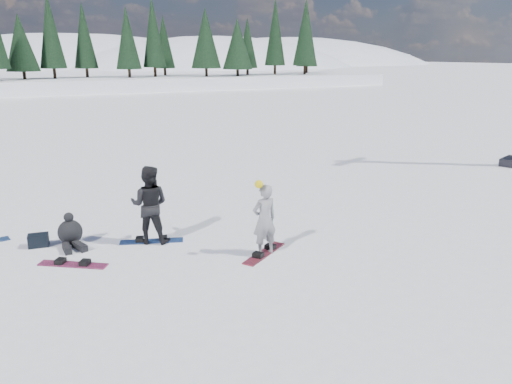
# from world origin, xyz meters

# --- Properties ---
(ground) EXTENTS (420.00, 420.00, 0.00)m
(ground) POSITION_xyz_m (0.00, 0.00, 0.00)
(ground) COLOR white
(ground) RESTS_ON ground
(snowboarder_woman) EXTENTS (0.62, 0.43, 1.78)m
(snowboarder_woman) POSITION_xyz_m (0.21, -0.85, 0.83)
(snowboarder_woman) COLOR gray
(snowboarder_woman) RESTS_ON ground
(snowboarder_man) EXTENTS (1.15, 1.07, 1.88)m
(snowboarder_man) POSITION_xyz_m (-1.87, 1.04, 0.94)
(snowboarder_man) COLOR black
(snowboarder_man) RESTS_ON ground
(seated_rider) EXTENTS (0.64, 0.98, 0.79)m
(seated_rider) POSITION_xyz_m (-3.64, 1.68, 0.31)
(seated_rider) COLOR black
(seated_rider) RESTS_ON ground
(gear_bag) EXTENTS (0.49, 0.36, 0.30)m
(gear_bag) POSITION_xyz_m (-4.34, 1.93, 0.15)
(gear_bag) COLOR black
(gear_bag) RESTS_ON ground
(snowboard_woman) EXTENTS (1.40, 1.06, 0.03)m
(snowboard_woman) POSITION_xyz_m (0.22, -0.85, 0.01)
(snowboard_woman) COLOR maroon
(snowboard_woman) RESTS_ON ground
(snowboard_man) EXTENTS (1.51, 0.76, 0.03)m
(snowboard_man) POSITION_xyz_m (-1.87, 1.04, 0.01)
(snowboard_man) COLOR navy
(snowboard_man) RESTS_ON ground
(snowboard_loose_b) EXTENTS (1.40, 1.08, 0.03)m
(snowboard_loose_b) POSITION_xyz_m (-3.76, 0.43, 0.01)
(snowboard_loose_b) COLOR #9C2253
(snowboard_loose_b) RESTS_ON ground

